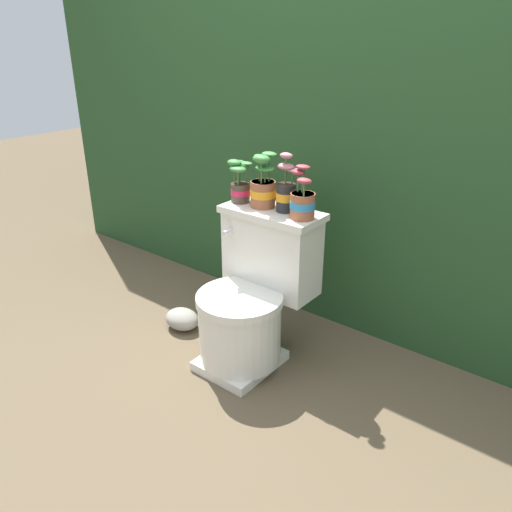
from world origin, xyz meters
name	(u,v)px	position (x,y,z in m)	size (l,w,h in m)	color
ground_plane	(248,368)	(0.00, 0.00, 0.00)	(12.00, 12.00, 0.00)	brown
hedge_backdrop	(366,155)	(0.00, 1.00, 0.79)	(3.94, 0.83, 1.58)	#234723
toilet	(253,296)	(-0.04, 0.09, 0.31)	(0.45, 0.52, 0.68)	silver
potted_plant_left	(240,182)	(-0.23, 0.23, 0.78)	(0.12, 0.10, 0.19)	#47382D
potted_plant_midleft	(263,188)	(-0.10, 0.23, 0.77)	(0.12, 0.12, 0.24)	#9E5638
potted_plant_middle	(286,191)	(0.01, 0.25, 0.77)	(0.10, 0.08, 0.25)	#262628
potted_plant_midright	(302,202)	(0.12, 0.22, 0.76)	(0.12, 0.11, 0.22)	#9E5638
garden_stone	(182,319)	(-0.48, 0.06, 0.05)	(0.18, 0.15, 0.10)	gray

